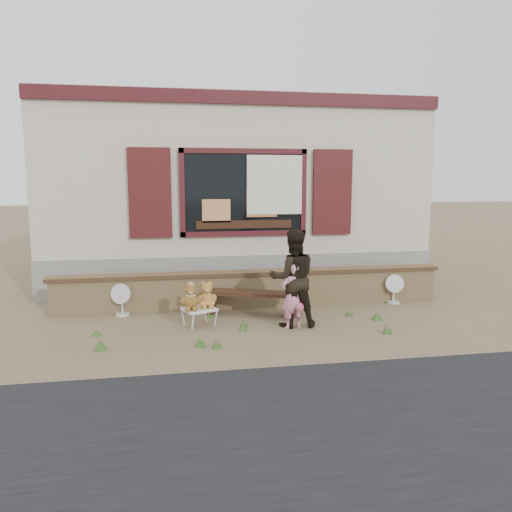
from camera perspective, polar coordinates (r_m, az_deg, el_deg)
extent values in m
plane|color=brown|center=(8.23, 0.73, -7.53)|extent=(80.00, 80.00, 0.00)
cube|color=#BFB39A|center=(12.35, -3.19, 9.17)|extent=(8.00, 5.00, 3.20)
cube|color=gray|center=(12.49, -3.12, -0.04)|extent=(8.04, 5.04, 0.80)
cube|color=black|center=(9.84, -1.40, 7.25)|extent=(2.30, 0.04, 1.50)
cube|color=#421317|center=(9.83, -1.40, 11.92)|extent=(2.50, 0.08, 0.10)
cube|color=#421317|center=(9.88, -1.37, 2.61)|extent=(2.50, 0.08, 0.10)
cube|color=#421317|center=(9.72, -8.45, 7.14)|extent=(0.10, 0.08, 1.70)
cube|color=#421317|center=(10.07, 5.44, 7.25)|extent=(0.10, 0.08, 1.70)
cube|color=black|center=(9.71, -12.02, 7.05)|extent=(0.80, 0.07, 1.70)
cube|color=black|center=(10.24, 8.71, 7.21)|extent=(0.80, 0.07, 1.70)
cube|color=white|center=(9.88, 2.14, 8.13)|extent=(1.10, 0.02, 1.15)
cube|color=#421317|center=(9.97, -1.45, 17.65)|extent=(8.00, 0.12, 0.25)
cube|color=black|center=(9.85, -1.36, 3.64)|extent=(1.90, 0.06, 0.16)
cube|color=tan|center=(9.76, -4.57, 5.16)|extent=(0.55, 0.06, 0.45)
cube|color=#E08447|center=(9.88, 0.65, 6.10)|extent=(0.60, 0.06, 0.55)
cube|color=tan|center=(9.11, -0.44, -3.98)|extent=(7.00, 0.30, 0.60)
cube|color=brown|center=(9.04, -0.44, -1.94)|extent=(7.10, 0.36, 0.07)
cube|color=black|center=(8.53, -0.52, -4.27)|extent=(1.64, 0.87, 0.06)
cube|color=black|center=(8.73, -5.12, -5.43)|extent=(0.20, 0.32, 0.34)
cube|color=black|center=(8.49, 4.21, -5.84)|extent=(0.20, 0.32, 0.34)
cube|color=silver|center=(7.99, -6.51, -6.06)|extent=(0.60, 0.57, 0.04)
cylinder|color=silver|center=(7.79, -7.22, -7.57)|extent=(0.03, 0.03, 0.25)
cylinder|color=silver|center=(7.96, -4.61, -7.17)|extent=(0.03, 0.03, 0.25)
cylinder|color=silver|center=(8.10, -8.33, -6.94)|extent=(0.03, 0.03, 0.25)
cylinder|color=silver|center=(8.27, -5.80, -6.58)|extent=(0.03, 0.03, 0.25)
imported|color=pink|center=(7.76, 4.20, -4.54)|extent=(0.43, 0.34, 1.05)
imported|color=black|center=(7.85, 4.24, -2.55)|extent=(0.78, 0.62, 1.54)
cylinder|color=silver|center=(8.89, -15.01, -6.44)|extent=(0.24, 0.24, 0.04)
cylinder|color=silver|center=(8.86, -15.05, -5.50)|extent=(0.04, 0.04, 0.30)
cylinder|color=silver|center=(8.81, -15.10, -4.14)|extent=(0.36, 0.23, 0.35)
cylinder|color=silver|center=(9.78, 15.40, -5.09)|extent=(0.24, 0.24, 0.04)
cylinder|color=silver|center=(9.74, 15.43, -4.23)|extent=(0.04, 0.04, 0.30)
cylinder|color=silver|center=(9.70, 15.48, -3.00)|extent=(0.35, 0.15, 0.35)
cone|color=#375823|center=(6.99, -4.58, -10.02)|extent=(0.12, 0.12, 0.12)
cone|color=#375823|center=(7.88, -17.83, -8.37)|extent=(0.16, 0.16, 0.09)
cone|color=#375823|center=(7.06, -6.47, -9.76)|extent=(0.13, 0.13, 0.14)
cone|color=#375823|center=(7.74, -1.56, -8.17)|extent=(0.12, 0.12, 0.11)
cone|color=#375823|center=(7.22, -17.41, -9.66)|extent=(0.16, 0.16, 0.15)
cone|color=#375823|center=(8.49, -5.41, -6.77)|extent=(0.10, 0.10, 0.08)
cone|color=#375823|center=(7.94, -1.44, -7.66)|extent=(0.10, 0.10, 0.13)
cone|color=#375823|center=(7.85, 14.68, -8.10)|extent=(0.12, 0.12, 0.14)
cone|color=#375823|center=(8.54, 13.60, -6.71)|extent=(0.15, 0.15, 0.13)
cone|color=#375823|center=(8.70, 10.55, -6.42)|extent=(0.12, 0.12, 0.11)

